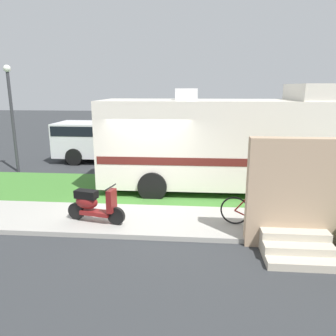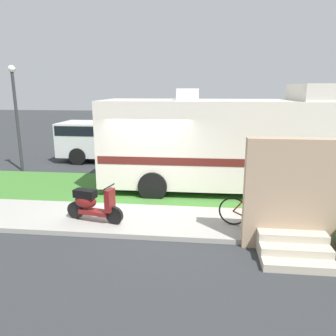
% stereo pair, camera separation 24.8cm
% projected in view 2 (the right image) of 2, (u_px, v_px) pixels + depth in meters
% --- Properties ---
extents(ground_plane, '(80.00, 80.00, 0.00)m').
position_uv_depth(ground_plane, '(147.00, 206.00, 9.67)').
color(ground_plane, '#2D3033').
extents(sidewalk, '(24.00, 2.00, 0.12)m').
position_uv_depth(sidewalk, '(139.00, 220.00, 8.50)').
color(sidewalk, '#9E9B93').
rests_on(sidewalk, ground).
extents(grass_strip, '(24.00, 3.40, 0.08)m').
position_uv_depth(grass_strip, '(154.00, 190.00, 11.11)').
color(grass_strip, '#3D752D').
rests_on(grass_strip, ground).
extents(motorhome_rv, '(7.91, 2.72, 3.51)m').
position_uv_depth(motorhome_rv, '(227.00, 142.00, 10.74)').
color(motorhome_rv, silver).
rests_on(motorhome_rv, ground).
extents(scooter, '(1.54, 0.61, 0.97)m').
position_uv_depth(scooter, '(92.00, 203.00, 8.21)').
color(scooter, black).
rests_on(scooter, ground).
extents(bicycle, '(1.76, 0.58, 0.91)m').
position_uv_depth(bicycle, '(256.00, 212.00, 7.80)').
color(bicycle, black).
rests_on(bicycle, ground).
extents(pickup_truck_near, '(5.63, 2.24, 1.82)m').
position_uv_depth(pickup_truck_near, '(107.00, 140.00, 15.49)').
color(pickup_truck_near, silver).
rests_on(pickup_truck_near, ground).
extents(porch_steps, '(2.00, 1.26, 2.40)m').
position_uv_depth(porch_steps, '(293.00, 207.00, 6.85)').
color(porch_steps, '#BCB29E').
rests_on(porch_steps, ground).
extents(bottle_green, '(0.07, 0.07, 0.23)m').
position_uv_depth(bottle_green, '(332.00, 226.00, 7.73)').
color(bottle_green, '#B2B2B7').
rests_on(bottle_green, ground).
extents(street_lamp_post, '(0.28, 0.28, 4.25)m').
position_uv_depth(street_lamp_post, '(16.00, 108.00, 13.18)').
color(street_lamp_post, '#333338').
rests_on(street_lamp_post, ground).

